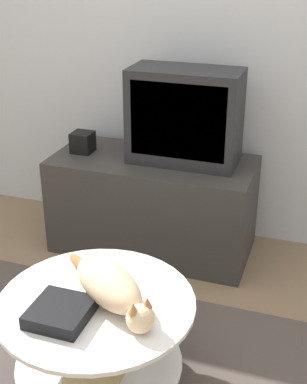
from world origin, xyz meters
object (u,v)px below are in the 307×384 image
object	(u,v)px
tv	(185,116)
dvd_box	(60,312)
speaker	(83,142)
cat	(111,287)

from	to	relation	value
tv	dvd_box	world-z (taller)	tv
speaker	dvd_box	bearing A→B (deg)	-67.95
dvd_box	speaker	bearing A→B (deg)	112.05
speaker	dvd_box	size ratio (longest dim) A/B	0.56
tv	speaker	distance (m)	0.62
tv	cat	distance (m)	1.19
tv	speaker	size ratio (longest dim) A/B	5.04
speaker	cat	size ratio (longest dim) A/B	0.24
dvd_box	cat	distance (m)	0.20
tv	dvd_box	size ratio (longest dim) A/B	2.80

